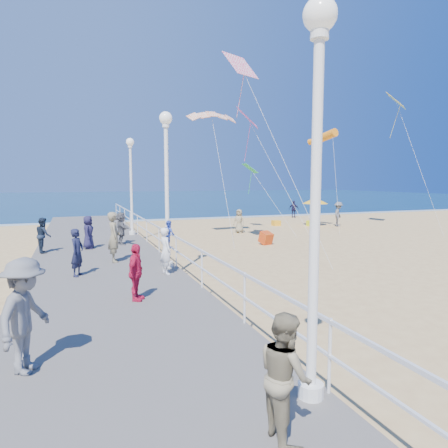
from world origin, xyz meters
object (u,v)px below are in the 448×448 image
object	(u,v)px
spectator_6	(114,237)
beach_chair_left	(276,223)
spectator_0	(77,252)
spectator_5	(121,228)
lamp_post_mid	(167,173)
toddler_held	(169,234)
spectator_4	(88,232)
beach_walker_a	(338,214)
spectator_3	(136,272)
box_kite	(266,239)
beach_umbrella	(315,201)
spectator_7	(43,235)
beach_walker_b	(294,209)
beach_walker_c	(239,221)
lamp_post_near	(316,162)
spectator_1	(285,375)
beach_chair_right	(311,223)
spectator_2	(25,315)
woman_holding_toddler	(166,251)

from	to	relation	value
spectator_6	beach_chair_left	world-z (taller)	spectator_6
spectator_0	spectator_5	world-z (taller)	spectator_5
lamp_post_mid	toddler_held	xyz separation A→B (m)	(-0.14, -0.85, -1.97)
toddler_held	spectator_0	distance (m)	2.92
spectator_4	beach_walker_a	bearing A→B (deg)	-58.04
spectator_0	spectator_3	size ratio (longest dim) A/B	1.05
box_kite	beach_umbrella	distance (m)	9.97
spectator_3	spectator_7	size ratio (longest dim) A/B	0.98
beach_walker_b	beach_walker_c	size ratio (longest dim) A/B	1.02
lamp_post_near	spectator_1	distance (m)	2.70
spectator_4	beach_walker_c	distance (m)	10.96
spectator_7	beach_walker_b	distance (m)	24.39
beach_walker_b	beach_chair_left	world-z (taller)	beach_walker_b
spectator_7	beach_chair_right	bearing A→B (deg)	-79.09
toddler_held	beach_walker_b	xyz separation A→B (m)	(16.03, 19.24, -0.90)
spectator_3	box_kite	bearing A→B (deg)	-15.00
spectator_7	box_kite	bearing A→B (deg)	-97.63
spectator_3	beach_walker_a	xyz separation A→B (m)	(16.93, 14.59, -0.20)
spectator_2	beach_walker_b	size ratio (longest dim) A/B	1.16
lamp_post_near	spectator_3	size ratio (longest dim) A/B	3.69
woman_holding_toddler	spectator_5	bearing A→B (deg)	-5.88
spectator_1	spectator_4	xyz separation A→B (m)	(-1.69, 14.56, -0.02)
toddler_held	lamp_post_mid	bearing A→B (deg)	-20.89
spectator_7	beach_umbrella	world-z (taller)	beach_umbrella
lamp_post_near	beach_chair_left	xyz separation A→B (m)	(11.29, 22.18, -3.46)
spectator_4	beach_chair_right	bearing A→B (deg)	-53.08
spectator_5	beach_walker_c	distance (m)	9.27
spectator_1	box_kite	world-z (taller)	spectator_1
lamp_post_near	spectator_2	size ratio (longest dim) A/B	2.91
lamp_post_mid	spectator_6	distance (m)	3.27
spectator_1	spectator_3	distance (m)	6.12
woman_holding_toddler	beach_chair_right	distance (m)	19.13
spectator_0	beach_chair_right	size ratio (longest dim) A/B	2.75
lamp_post_mid	woman_holding_toddler	world-z (taller)	lamp_post_mid
woman_holding_toddler	spectator_7	size ratio (longest dim) A/B	1.02
lamp_post_near	spectator_7	distance (m)	14.50
spectator_7	beach_walker_c	size ratio (longest dim) A/B	0.96
lamp_post_mid	spectator_7	xyz separation A→B (m)	(-4.25, 4.63, -2.52)
spectator_0	spectator_1	xyz separation A→B (m)	(2.19, -9.33, -0.00)
lamp_post_mid	spectator_3	bearing A→B (deg)	-114.33
woman_holding_toddler	beach_umbrella	world-z (taller)	beach_umbrella
spectator_2	beach_chair_left	xyz separation A→B (m)	(15.07, 19.94, -1.11)
lamp_post_mid	spectator_5	xyz separation A→B (m)	(-0.95, 5.71, -2.49)
woman_holding_toddler	spectator_4	bearing A→B (deg)	8.56
spectator_2	spectator_4	world-z (taller)	spectator_2
spectator_3	spectator_6	xyz separation A→B (m)	(-0.05, 5.15, 0.21)
spectator_6	lamp_post_near	bearing A→B (deg)	-171.15
lamp_post_near	woman_holding_toddler	bearing A→B (deg)	92.07
lamp_post_mid	spectator_3	size ratio (longest dim) A/B	3.69
spectator_6	spectator_1	bearing A→B (deg)	-175.52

